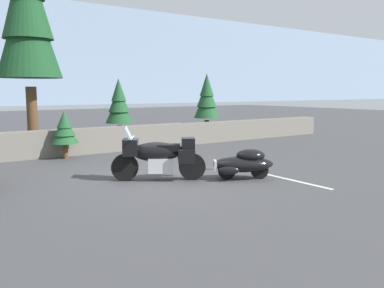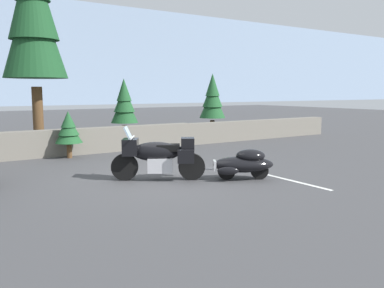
{
  "view_description": "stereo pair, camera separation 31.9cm",
  "coord_description": "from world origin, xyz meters",
  "px_view_note": "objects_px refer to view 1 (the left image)",
  "views": [
    {
      "loc": [
        -5.11,
        -8.79,
        2.18
      ],
      "look_at": [
        0.76,
        -0.38,
        0.85
      ],
      "focal_mm": 38.15,
      "sensor_mm": 36.0,
      "label": 1
    },
    {
      "loc": [
        -4.84,
        -8.96,
        2.18
      ],
      "look_at": [
        0.76,
        -0.38,
        0.85
      ],
      "focal_mm": 38.15,
      "sensor_mm": 36.0,
      "label": 2
    }
  ],
  "objects_px": {
    "touring_motorcycle": "(158,155)",
    "pine_tree_secondary": "(119,103)",
    "pine_tree_tall": "(27,7)",
    "pine_tree_far_right": "(207,98)",
    "car_shaped_trailer": "(244,163)"
  },
  "relations": [
    {
      "from": "car_shaped_trailer",
      "to": "pine_tree_secondary",
      "type": "height_order",
      "value": "pine_tree_secondary"
    },
    {
      "from": "car_shaped_trailer",
      "to": "pine_tree_far_right",
      "type": "relative_size",
      "value": 0.69
    },
    {
      "from": "pine_tree_far_right",
      "to": "touring_motorcycle",
      "type": "bearing_deg",
      "value": -134.6
    },
    {
      "from": "pine_tree_secondary",
      "to": "pine_tree_tall",
      "type": "bearing_deg",
      "value": -177.69
    },
    {
      "from": "touring_motorcycle",
      "to": "car_shaped_trailer",
      "type": "bearing_deg",
      "value": -31.28
    },
    {
      "from": "pine_tree_tall",
      "to": "pine_tree_far_right",
      "type": "distance_m",
      "value": 8.2
    },
    {
      "from": "pine_tree_far_right",
      "to": "pine_tree_tall",
      "type": "bearing_deg",
      "value": 176.7
    },
    {
      "from": "touring_motorcycle",
      "to": "pine_tree_secondary",
      "type": "distance_m",
      "value": 7.32
    },
    {
      "from": "car_shaped_trailer",
      "to": "pine_tree_secondary",
      "type": "relative_size",
      "value": 0.77
    },
    {
      "from": "pine_tree_tall",
      "to": "pine_tree_far_right",
      "type": "xyz_separation_m",
      "value": [
        7.53,
        -0.43,
        -3.22
      ]
    },
    {
      "from": "car_shaped_trailer",
      "to": "pine_tree_far_right",
      "type": "bearing_deg",
      "value": 59.17
    },
    {
      "from": "pine_tree_tall",
      "to": "pine_tree_far_right",
      "type": "bearing_deg",
      "value": -3.3
    },
    {
      "from": "touring_motorcycle",
      "to": "pine_tree_tall",
      "type": "bearing_deg",
      "value": 100.77
    },
    {
      "from": "touring_motorcycle",
      "to": "pine_tree_tall",
      "type": "height_order",
      "value": "pine_tree_tall"
    },
    {
      "from": "pine_tree_tall",
      "to": "pine_tree_far_right",
      "type": "height_order",
      "value": "pine_tree_tall"
    }
  ]
}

